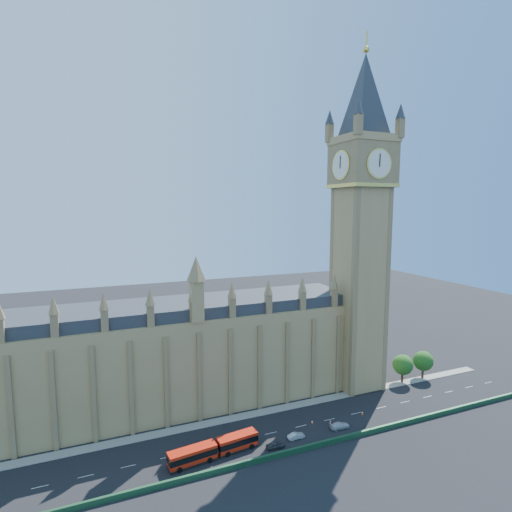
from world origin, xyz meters
name	(u,v)px	position (x,y,z in m)	size (l,w,h in m)	color
ground	(255,437)	(0.00, 0.00, 0.00)	(400.00, 400.00, 0.00)	black
palace_westminster	(131,361)	(-25.00, 22.00, 13.86)	(120.00, 20.00, 28.00)	#9E824C
elizabeth_tower	(361,200)	(38.00, 13.99, 54.56)	(20.59, 20.59, 105.00)	#9E824C
bridge_parapet	(271,457)	(0.00, -9.00, 0.60)	(160.00, 0.60, 1.20)	#1E4C2D
kerb_north	(241,417)	(0.00, 9.50, 0.08)	(160.00, 3.00, 0.16)	gray
tree_east_near	(403,364)	(52.22, 10.08, 5.64)	(6.00, 6.00, 8.50)	#382619
tree_east_far	(424,360)	(60.22, 10.08, 5.64)	(6.00, 6.00, 8.50)	#382619
red_bus	(214,449)	(-10.81, -3.58, 1.78)	(20.04, 5.18, 3.37)	red
car_grey	(275,445)	(2.49, -5.74, 0.70)	(1.66, 4.13, 1.41)	#393C40
car_silver	(296,436)	(8.45, -4.22, 0.66)	(1.41, 4.03, 1.33)	#B7BABF
car_white	(340,425)	(20.13, -4.33, 0.71)	(2.00, 4.91, 1.43)	silver
cone_a	(362,413)	(29.15, -1.09, 0.39)	(0.57, 0.57, 0.79)	black
cone_b	(330,422)	(19.41, -1.41, 0.33)	(0.46, 0.46, 0.66)	black
cone_c	(338,425)	(20.26, -3.45, 0.37)	(0.55, 0.55, 0.75)	black
cone_d	(312,422)	(15.08, -0.02, 0.37)	(0.55, 0.55, 0.75)	black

